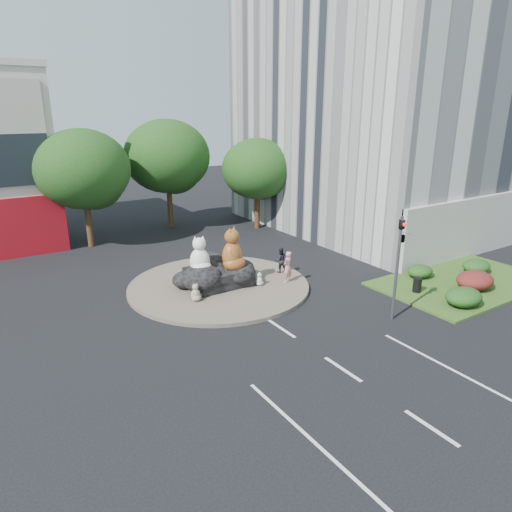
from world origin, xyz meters
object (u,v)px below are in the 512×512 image
(kitten_calico, at_px, (196,292))
(litter_bin, at_px, (417,285))
(cat_tabby, at_px, (232,249))
(kitten_white, at_px, (259,279))
(pedestrian_pink, at_px, (288,267))
(pedestrian_dark, at_px, (280,260))
(cat_white, at_px, (200,255))

(kitten_calico, distance_m, litter_bin, 11.79)
(cat_tabby, bearing_deg, litter_bin, -69.76)
(kitten_calico, distance_m, kitten_white, 3.88)
(kitten_white, height_order, litter_bin, kitten_white)
(kitten_white, height_order, pedestrian_pink, pedestrian_pink)
(kitten_calico, bearing_deg, cat_tabby, 30.67)
(pedestrian_dark, bearing_deg, pedestrian_pink, 83.81)
(cat_white, xyz_separation_m, cat_tabby, (1.72, -0.48, 0.17))
(cat_white, bearing_deg, pedestrian_dark, 15.19)
(litter_bin, bearing_deg, kitten_calico, 153.91)
(cat_white, distance_m, kitten_calico, 2.19)
(kitten_white, bearing_deg, cat_white, 103.82)
(cat_tabby, relative_size, kitten_white, 3.14)
(pedestrian_dark, relative_size, litter_bin, 1.94)
(kitten_white, relative_size, pedestrian_dark, 0.51)
(pedestrian_pink, bearing_deg, litter_bin, 115.63)
(cat_tabby, xyz_separation_m, pedestrian_dark, (3.42, 0.27, -1.35))
(cat_white, height_order, kitten_calico, cat_white)
(cat_tabby, height_order, kitten_calico, cat_tabby)
(kitten_calico, height_order, kitten_white, kitten_calico)
(pedestrian_dark, bearing_deg, kitten_calico, 25.45)
(kitten_calico, height_order, litter_bin, kitten_calico)
(litter_bin, bearing_deg, cat_white, 145.94)
(cat_white, height_order, cat_tabby, cat_tabby)
(litter_bin, bearing_deg, pedestrian_dark, 125.55)
(kitten_white, bearing_deg, pedestrian_pink, -65.44)
(kitten_white, height_order, pedestrian_dark, pedestrian_dark)
(cat_tabby, distance_m, kitten_white, 2.27)
(cat_tabby, relative_size, kitten_calico, 2.55)
(cat_tabby, distance_m, pedestrian_pink, 3.32)
(cat_white, xyz_separation_m, kitten_white, (2.94, -1.32, -1.55))
(cat_tabby, height_order, pedestrian_dark, cat_tabby)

